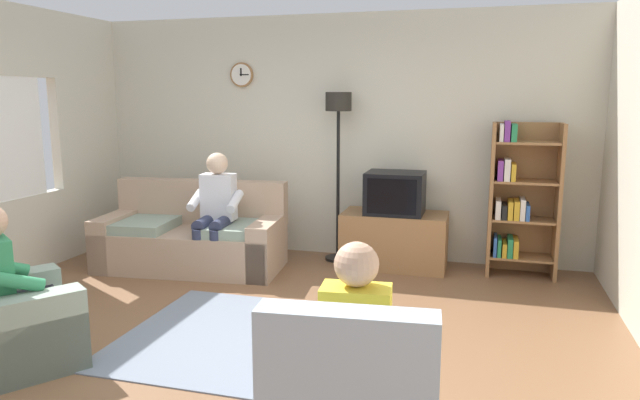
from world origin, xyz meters
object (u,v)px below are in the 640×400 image
object	(u,v)px
bookshelf	(519,199)
person_on_couch	(215,207)
tv_stand	(394,240)
person_in_left_armchair	(10,279)
couch	(193,239)
floor_lamp	(338,130)
person_in_right_armchair	(358,336)
tv	(395,193)

from	to	relation	value
bookshelf	person_on_couch	size ratio (longest dim) A/B	1.26
tv_stand	person_in_left_armchair	world-z (taller)	person_in_left_armchair
couch	person_on_couch	distance (m)	0.52
floor_lamp	person_on_couch	bearing A→B (deg)	-143.22
tv_stand	person_in_right_armchair	distance (m)	3.32
couch	floor_lamp	world-z (taller)	floor_lamp
couch	person_in_left_armchair	distance (m)	2.41
couch	person_in_left_armchair	bearing A→B (deg)	-91.69
tv_stand	tv	xyz separation A→B (m)	(0.00, -0.02, 0.51)
person_on_couch	bookshelf	bearing A→B (deg)	14.78
person_on_couch	person_in_right_armchair	bearing A→B (deg)	-51.72
tv	floor_lamp	bearing A→B (deg)	169.21
couch	tv_stand	world-z (taller)	couch
tv_stand	floor_lamp	world-z (taller)	floor_lamp
person_on_couch	tv	bearing A→B (deg)	21.67
bookshelf	person_in_right_armchair	distance (m)	3.49
tv	person_in_right_armchair	world-z (taller)	person_in_right_armchair
bookshelf	couch	bearing A→B (deg)	-168.45
person_in_left_armchair	couch	bearing A→B (deg)	88.31
floor_lamp	person_on_couch	size ratio (longest dim) A/B	1.49
tv	tv_stand	bearing A→B (deg)	90.00
tv_stand	person_on_couch	distance (m)	1.92
couch	floor_lamp	bearing A→B (deg)	26.38
person_on_couch	person_in_right_armchair	xyz separation A→B (m)	(2.03, -2.57, -0.09)
person_in_right_armchair	tv	bearing A→B (deg)	95.20
bookshelf	person_on_couch	xyz separation A→B (m)	(-2.97, -0.78, -0.09)
tv_stand	person_in_right_armchair	world-z (taller)	person_in_right_armchair
tv_stand	person_in_right_armchair	xyz separation A→B (m)	(0.30, -3.29, 0.31)
person_on_couch	floor_lamp	bearing A→B (deg)	36.78
couch	person_on_couch	size ratio (longest dim) A/B	1.59
person_in_right_armchair	couch	bearing A→B (deg)	131.35
tv_stand	floor_lamp	bearing A→B (deg)	171.30
tv_stand	bookshelf	xyz separation A→B (m)	(1.24, 0.07, 0.49)
tv	floor_lamp	world-z (taller)	floor_lamp
bookshelf	person_in_right_armchair	world-z (taller)	bookshelf
person_in_left_armchair	person_in_right_armchair	xyz separation A→B (m)	(2.43, -0.29, 0.00)
bookshelf	person_in_left_armchair	bearing A→B (deg)	-137.70
tv	bookshelf	xyz separation A→B (m)	(1.24, 0.09, -0.02)
tv_stand	person_in_left_armchair	xyz separation A→B (m)	(-2.14, -3.00, 0.31)
tv_stand	person_in_left_armchair	distance (m)	3.70
floor_lamp	person_in_right_armchair	xyz separation A→B (m)	(0.94, -3.39, -0.85)
tv_stand	tv	world-z (taller)	tv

